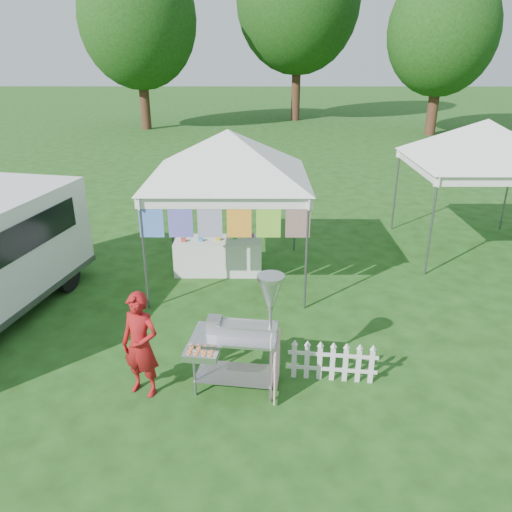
{
  "coord_description": "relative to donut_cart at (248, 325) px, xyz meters",
  "views": [
    {
      "loc": [
        0.58,
        -5.97,
        4.39
      ],
      "look_at": [
        0.54,
        1.91,
        1.1
      ],
      "focal_mm": 35.0,
      "sensor_mm": 36.0,
      "label": 1
    }
  ],
  "objects": [
    {
      "name": "tree_right",
      "position": [
        9.55,
        22.28,
        4.16
      ],
      "size": [
        5.6,
        5.6,
        8.42
      ],
      "color": "#372214",
      "rests_on": "ground"
    },
    {
      "name": "donut_cart",
      "position": [
        0.0,
        0.0,
        0.0
      ],
      "size": [
        1.33,
        0.83,
        1.74
      ],
      "rotation": [
        0.0,
        0.0,
        -0.13
      ],
      "color": "gray",
      "rests_on": "ground"
    },
    {
      "name": "picket_fence",
      "position": [
        1.18,
        0.22,
        -0.74
      ],
      "size": [
        1.25,
        0.17,
        0.56
      ],
      "rotation": [
        0.0,
        0.0,
        -0.12
      ],
      "color": "silver",
      "rests_on": "ground"
    },
    {
      "name": "display_table",
      "position": [
        -0.7,
        3.97,
        -0.66
      ],
      "size": [
        1.8,
        0.7,
        0.73
      ],
      "primitive_type": "cube",
      "color": "white",
      "rests_on": "ground"
    },
    {
      "name": "canopy_right",
      "position": [
        5.05,
        5.28,
        1.97
      ],
      "size": [
        4.24,
        4.24,
        3.45
      ],
      "color": "#59595E",
      "rests_on": "ground"
    },
    {
      "name": "vendor",
      "position": [
        -1.43,
        -0.05,
        -0.27
      ],
      "size": [
        0.64,
        0.54,
        1.5
      ],
      "primitive_type": "imported",
      "rotation": [
        0.0,
        0.0,
        -0.37
      ],
      "color": "maroon",
      "rests_on": "ground"
    },
    {
      "name": "tree_mid",
      "position": [
        2.55,
        28.28,
        6.11
      ],
      "size": [
        7.6,
        7.6,
        11.52
      ],
      "color": "#372214",
      "rests_on": "ground"
    },
    {
      "name": "canopy_main",
      "position": [
        -0.45,
        3.77,
        1.96
      ],
      "size": [
        4.24,
        4.24,
        3.45
      ],
      "color": "#59595E",
      "rests_on": "ground"
    },
    {
      "name": "ground",
      "position": [
        -0.45,
        0.28,
        -1.02
      ],
      "size": [
        120.0,
        120.0,
        0.0
      ],
      "primitive_type": "plane",
      "color": "#1E3E11",
      "rests_on": "ground"
    },
    {
      "name": "tree_left",
      "position": [
        -6.45,
        24.28,
        4.81
      ],
      "size": [
        6.4,
        6.4,
        9.53
      ],
      "color": "#372214",
      "rests_on": "ground"
    }
  ]
}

